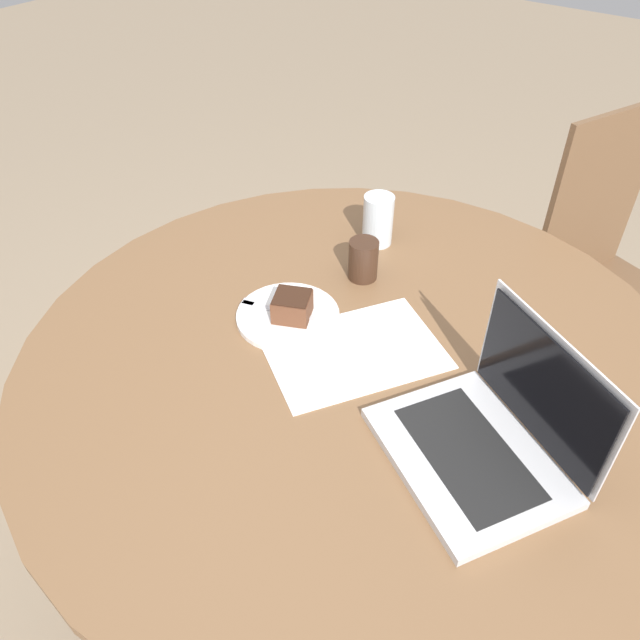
{
  "coord_description": "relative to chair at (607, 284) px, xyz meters",
  "views": [
    {
      "loc": [
        -0.78,
        -0.5,
        1.64
      ],
      "look_at": [
        -0.0,
        0.09,
        0.81
      ],
      "focal_mm": 35.0,
      "sensor_mm": 36.0,
      "label": 1
    }
  ],
  "objects": [
    {
      "name": "coffee_glass",
      "position": [
        -0.71,
        0.42,
        0.31
      ],
      "size": [
        0.07,
        0.07,
        0.1
      ],
      "color": "#3D2619",
      "rests_on": "dining_table"
    },
    {
      "name": "plate",
      "position": [
        -0.94,
        0.46,
        0.27
      ],
      "size": [
        0.22,
        0.22,
        0.01
      ],
      "color": "white",
      "rests_on": "dining_table"
    },
    {
      "name": "ground_plane",
      "position": [
        -0.94,
        0.29,
        -0.51
      ],
      "size": [
        12.0,
        12.0,
        0.0
      ],
      "primitive_type": "plane",
      "color": "gray"
    },
    {
      "name": "cake_slice",
      "position": [
        -0.93,
        0.45,
        0.3
      ],
      "size": [
        0.1,
        0.1,
        0.06
      ],
      "rotation": [
        0.0,
        0.0,
        3.59
      ],
      "color": "brown",
      "rests_on": "plate"
    },
    {
      "name": "water_glass",
      "position": [
        -0.57,
        0.47,
        0.32
      ],
      "size": [
        0.08,
        0.08,
        0.13
      ],
      "color": "silver",
      "rests_on": "dining_table"
    },
    {
      "name": "fork",
      "position": [
        -0.95,
        0.5,
        0.27
      ],
      "size": [
        0.07,
        0.17,
        0.0
      ],
      "rotation": [
        0.0,
        0.0,
        8.15
      ],
      "color": "silver",
      "rests_on": "plate"
    },
    {
      "name": "chair",
      "position": [
        0.0,
        0.0,
        0.0
      ],
      "size": [
        0.54,
        0.54,
        1.0
      ],
      "rotation": [
        0.0,
        0.0,
        9.05
      ],
      "color": "brown",
      "rests_on": "ground_plane"
    },
    {
      "name": "dining_table",
      "position": [
        -0.94,
        0.29,
        0.15
      ],
      "size": [
        1.37,
        1.37,
        0.77
      ],
      "color": "brown",
      "rests_on": "ground_plane"
    },
    {
      "name": "paper_document",
      "position": [
        -0.94,
        0.29,
        0.26
      ],
      "size": [
        0.42,
        0.38,
        0.0
      ],
      "rotation": [
        0.0,
        0.0,
        -0.55
      ],
      "color": "white",
      "rests_on": "dining_table"
    },
    {
      "name": "laptop",
      "position": [
        -1.01,
        -0.04,
        0.3
      ],
      "size": [
        0.38,
        0.4,
        0.24
      ],
      "rotation": [
        0.0,
        0.0,
        7.34
      ],
      "color": "silver",
      "rests_on": "dining_table"
    }
  ]
}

